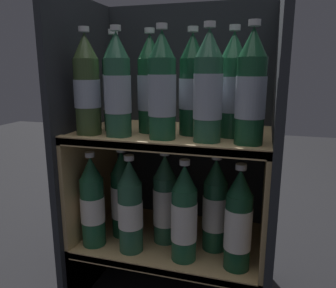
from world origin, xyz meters
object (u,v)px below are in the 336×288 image
at_px(bottle_upper_back_0, 115,86).
at_px(bottle_lower_front_1, 130,208).
at_px(bottle_upper_front_4, 251,91).
at_px(bottle_lower_front_2, 184,216).
at_px(bottle_lower_back_0, 122,196).
at_px(bottle_upper_back_2, 192,87).
at_px(bottle_upper_front_1, 118,88).
at_px(bottle_upper_front_3, 208,90).
at_px(bottle_lower_front_3, 238,223).
at_px(bottle_upper_front_0, 87,87).
at_px(bottle_upper_back_1, 150,87).
at_px(bottle_lower_back_1, 165,201).
at_px(bottle_lower_back_2, 215,207).
at_px(bottle_upper_back_3, 232,88).
at_px(bottle_upper_front_2, 163,89).
at_px(bottle_lower_front_0, 92,204).

bearing_deg(bottle_upper_back_0, bottle_lower_front_1, -47.71).
bearing_deg(bottle_lower_front_1, bottle_upper_front_4, -0.00).
bearing_deg(bottle_lower_front_2, bottle_lower_back_0, 159.98).
xyz_separation_m(bottle_upper_back_2, bottle_lower_front_2, (0.00, -0.08, -0.34)).
relative_size(bottle_upper_front_1, bottle_lower_front_1, 1.00).
height_order(bottle_upper_front_3, bottle_upper_back_2, same).
bearing_deg(bottle_lower_front_3, bottle_upper_front_0, 180.00).
bearing_deg(bottle_lower_front_2, bottle_upper_back_0, 160.94).
xyz_separation_m(bottle_upper_back_1, bottle_lower_back_1, (0.04, 0.00, -0.34)).
relative_size(bottle_upper_back_1, bottle_lower_back_2, 1.00).
bearing_deg(bottle_upper_back_0, bottle_upper_back_3, 0.00).
relative_size(bottle_upper_front_2, bottle_upper_back_2, 1.00).
distance_m(bottle_lower_front_0, bottle_lower_back_2, 0.36).
relative_size(bottle_upper_back_0, bottle_lower_back_2, 1.00).
relative_size(bottle_upper_front_0, bottle_upper_front_1, 1.00).
distance_m(bottle_upper_front_1, bottle_lower_back_2, 0.43).
xyz_separation_m(bottle_upper_back_1, bottle_lower_front_2, (0.12, -0.08, -0.34)).
relative_size(bottle_upper_front_3, bottle_upper_back_0, 1.00).
relative_size(bottle_upper_front_0, bottle_lower_back_1, 1.00).
xyz_separation_m(bottle_upper_front_3, bottle_upper_back_2, (-0.06, 0.08, 0.00)).
distance_m(bottle_upper_back_1, bottle_lower_back_0, 0.35).
distance_m(bottle_lower_front_2, bottle_lower_back_1, 0.11).
xyz_separation_m(bottle_upper_front_3, bottle_upper_back_0, (-0.29, 0.08, 0.00)).
relative_size(bottle_lower_front_1, bottle_lower_back_0, 1.00).
bearing_deg(bottle_lower_front_0, bottle_lower_front_1, 0.00).
height_order(bottle_upper_front_0, bottle_lower_front_2, bottle_upper_front_0).
bearing_deg(bottle_lower_front_1, bottle_upper_back_0, 132.29).
xyz_separation_m(bottle_upper_back_0, bottle_upper_back_3, (0.34, 0.00, 0.00)).
relative_size(bottle_lower_front_1, bottle_lower_back_2, 1.00).
xyz_separation_m(bottle_upper_front_1, bottle_lower_back_0, (-0.03, 0.08, -0.34)).
relative_size(bottle_upper_front_1, bottle_lower_back_1, 1.00).
xyz_separation_m(bottle_upper_front_0, bottle_upper_back_2, (0.27, 0.08, -0.00)).
bearing_deg(bottle_lower_back_0, bottle_upper_back_3, 0.00).
xyz_separation_m(bottle_upper_back_2, bottle_lower_front_1, (-0.16, -0.08, -0.34)).
distance_m(bottle_upper_front_4, bottle_lower_front_2, 0.37).
distance_m(bottle_upper_front_3, bottle_lower_back_2, 0.35).
relative_size(bottle_lower_front_1, bottle_lower_front_2, 1.00).
relative_size(bottle_lower_front_1, bottle_lower_back_1, 1.00).
relative_size(bottle_lower_front_0, bottle_lower_front_3, 1.00).
distance_m(bottle_upper_front_3, bottle_lower_front_1, 0.40).
height_order(bottle_upper_front_2, bottle_lower_front_0, bottle_upper_front_2).
height_order(bottle_upper_back_0, bottle_lower_front_2, bottle_upper_back_0).
distance_m(bottle_upper_front_2, bottle_upper_back_2, 0.10).
bearing_deg(bottle_upper_front_4, bottle_upper_front_2, 180.00).
distance_m(bottle_upper_back_0, bottle_lower_front_1, 0.35).
relative_size(bottle_upper_back_2, bottle_lower_back_1, 1.00).
bearing_deg(bottle_lower_back_1, bottle_upper_front_4, -18.58).
distance_m(bottle_upper_front_3, bottle_lower_front_0, 0.48).
bearing_deg(bottle_lower_front_2, bottle_upper_front_4, -0.00).
distance_m(bottle_upper_front_0, bottle_upper_front_3, 0.33).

